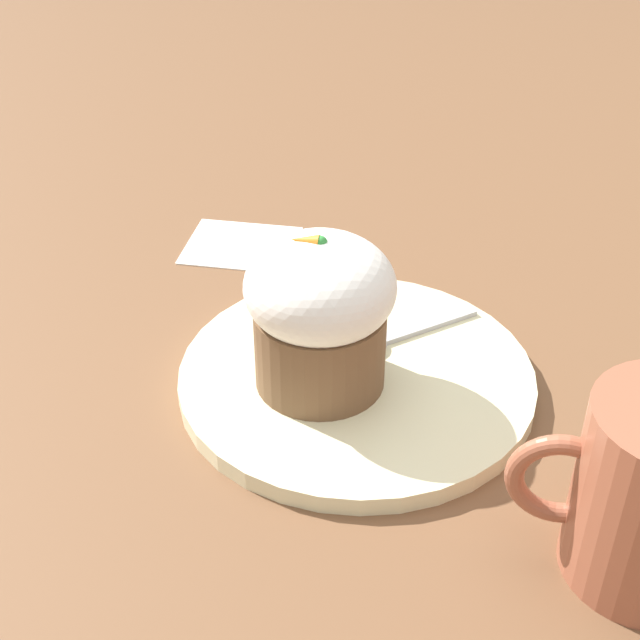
% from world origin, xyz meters
% --- Properties ---
extents(ground_plane, '(4.00, 4.00, 0.00)m').
position_xyz_m(ground_plane, '(0.00, 0.00, 0.00)').
color(ground_plane, brown).
extents(dessert_plate, '(0.24, 0.24, 0.01)m').
position_xyz_m(dessert_plate, '(0.00, 0.00, 0.01)').
color(dessert_plate, beige).
rests_on(dessert_plate, ground_plane).
extents(carrot_cake, '(0.10, 0.10, 0.11)m').
position_xyz_m(carrot_cake, '(0.02, 0.02, 0.07)').
color(carrot_cake, brown).
rests_on(carrot_cake, dessert_plate).
extents(spoon, '(0.10, 0.09, 0.01)m').
position_xyz_m(spoon, '(-0.01, -0.03, 0.02)').
color(spoon, '#B7B7BC').
rests_on(spoon, dessert_plate).
extents(paper_napkin, '(0.10, 0.08, 0.00)m').
position_xyz_m(paper_napkin, '(0.13, -0.17, 0.00)').
color(paper_napkin, white).
rests_on(paper_napkin, ground_plane).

